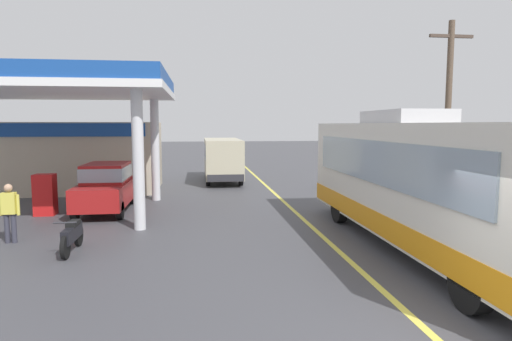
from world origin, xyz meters
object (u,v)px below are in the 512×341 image
object	(u,v)px
minibus_opposing_lane	(222,156)
motorcycle_parked_forecourt	(72,235)
coach_bus_main	(421,184)
car_at_pump	(106,185)
pedestrian_near_pump	(9,210)

from	to	relation	value
minibus_opposing_lane	motorcycle_parked_forecourt	bearing A→B (deg)	-108.53
coach_bus_main	car_at_pump	distance (m)	11.24
car_at_pump	minibus_opposing_lane	world-z (taller)	minibus_opposing_lane
coach_bus_main	pedestrian_near_pump	distance (m)	11.21
pedestrian_near_pump	car_at_pump	bearing A→B (deg)	68.10
coach_bus_main	car_at_pump	size ratio (longest dim) A/B	2.63
car_at_pump	motorcycle_parked_forecourt	distance (m)	5.49
pedestrian_near_pump	coach_bus_main	bearing A→B (deg)	-10.28
coach_bus_main	minibus_opposing_lane	bearing A→B (deg)	106.74
minibus_opposing_lane	motorcycle_parked_forecourt	distance (m)	14.62
car_at_pump	pedestrian_near_pump	distance (m)	4.65
car_at_pump	pedestrian_near_pump	xyz separation A→B (m)	(-1.73, -4.31, -0.08)
car_at_pump	coach_bus_main	bearing A→B (deg)	-34.21
minibus_opposing_lane	pedestrian_near_pump	world-z (taller)	minibus_opposing_lane
car_at_pump	motorcycle_parked_forecourt	bearing A→B (deg)	-87.66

